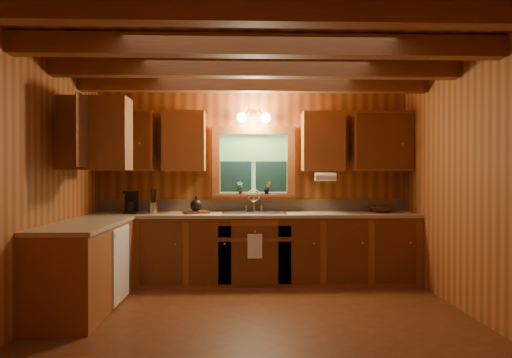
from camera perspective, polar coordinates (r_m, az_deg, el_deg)
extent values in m
plane|color=#562C15|center=(4.40, 0.34, -17.95)|extent=(4.20, 4.20, 0.00)
plane|color=brown|center=(4.35, 0.34, 16.61)|extent=(4.20, 4.20, 0.00)
plane|color=brown|center=(6.08, -0.32, -0.38)|extent=(4.20, 0.00, 4.20)
plane|color=brown|center=(2.28, 2.11, -1.85)|extent=(4.20, 0.00, 4.20)
plane|color=brown|center=(4.61, -26.76, -0.72)|extent=(0.00, 3.80, 3.80)
plane|color=brown|center=(4.75, 26.59, -0.68)|extent=(0.00, 3.80, 3.80)
cube|color=brown|center=(3.17, 1.20, 20.71)|extent=(4.20, 0.14, 0.18)
cube|color=brown|center=(3.93, 0.57, 16.68)|extent=(4.20, 0.14, 0.18)
cube|color=brown|center=(4.71, 0.16, 13.97)|extent=(4.20, 0.14, 0.18)
cube|color=brown|center=(5.49, -0.13, 12.03)|extent=(4.20, 0.14, 0.18)
cube|color=brown|center=(5.85, -0.24, -8.98)|extent=(4.20, 0.62, 0.86)
cube|color=brown|center=(5.03, -21.10, -10.58)|extent=(0.62, 1.60, 0.86)
cube|color=tan|center=(5.79, -0.24, -4.59)|extent=(4.20, 0.66, 0.04)
cube|color=tan|center=(4.96, -21.01, -5.48)|extent=(0.64, 1.60, 0.04)
cube|color=tan|center=(6.08, -0.32, -3.40)|extent=(4.20, 0.02, 0.16)
cube|color=white|center=(5.12, -16.91, -10.36)|extent=(0.02, 0.60, 0.80)
cube|color=brown|center=(6.12, -16.46, 4.66)|extent=(0.78, 0.34, 0.78)
cube|color=brown|center=(5.97, -9.17, 4.78)|extent=(0.55, 0.34, 0.78)
cube|color=brown|center=(6.02, 8.54, 4.75)|extent=(0.55, 0.34, 0.78)
cube|color=brown|center=(6.21, 15.67, 4.61)|extent=(0.78, 0.34, 0.78)
cube|color=brown|center=(5.19, -21.88, 5.40)|extent=(0.34, 1.10, 0.78)
cube|color=brown|center=(6.07, -0.31, 6.24)|extent=(1.12, 0.08, 0.10)
cube|color=brown|center=(6.04, -0.31, -2.28)|extent=(1.12, 0.08, 0.10)
cube|color=brown|center=(6.05, -5.15, 1.98)|extent=(0.10, 0.08, 0.80)
cube|color=brown|center=(6.07, 4.51, 1.98)|extent=(0.10, 0.08, 0.80)
cube|color=#417933|center=(6.07, -0.32, 1.98)|extent=(0.92, 0.01, 0.80)
cube|color=#123133|center=(6.05, -2.58, 0.32)|extent=(0.42, 0.02, 0.42)
cube|color=#123133|center=(6.06, 1.95, 0.32)|extent=(0.42, 0.02, 0.42)
cylinder|color=black|center=(6.05, -0.32, 2.17)|extent=(0.92, 0.01, 0.01)
cube|color=brown|center=(6.00, -0.30, -2.11)|extent=(1.06, 0.14, 0.04)
cylinder|color=black|center=(6.09, -0.31, 8.39)|extent=(0.08, 0.03, 0.08)
cylinder|color=black|center=(6.03, -1.26, 8.47)|extent=(0.09, 0.17, 0.08)
cylinder|color=black|center=(6.04, 0.66, 8.46)|extent=(0.09, 0.17, 0.08)
sphere|color=#FFE0A5|center=(5.96, -1.83, 7.88)|extent=(0.13, 0.13, 0.13)
sphere|color=#FFE0A5|center=(5.97, 1.27, 7.87)|extent=(0.13, 0.13, 0.13)
cylinder|color=white|center=(5.81, 8.89, 0.26)|extent=(0.27, 0.11, 0.11)
cube|color=white|center=(5.51, -0.15, -8.62)|extent=(0.18, 0.01, 0.30)
cube|color=silver|center=(5.80, -0.25, -4.33)|extent=(0.82, 0.48, 0.02)
cube|color=#262628|center=(5.80, -2.13, -4.97)|extent=(0.34, 0.40, 0.14)
cube|color=#262628|center=(5.81, 1.63, -4.96)|extent=(0.34, 0.40, 0.14)
cylinder|color=silver|center=(5.97, -0.29, -3.18)|extent=(0.04, 0.04, 0.22)
torus|color=silver|center=(5.90, -0.28, -2.15)|extent=(0.16, 0.02, 0.16)
cube|color=black|center=(5.95, -15.78, -4.14)|extent=(0.16, 0.20, 0.03)
cube|color=black|center=(6.01, -15.64, -2.74)|extent=(0.16, 0.07, 0.27)
cube|color=black|center=(5.92, -15.83, -1.63)|extent=(0.16, 0.18, 0.04)
cylinder|color=black|center=(5.92, -15.85, -3.41)|extent=(0.10, 0.10, 0.12)
cylinder|color=silver|center=(5.86, -13.04, -3.65)|extent=(0.11, 0.11, 0.14)
cylinder|color=black|center=(5.85, -13.21, -2.22)|extent=(0.03, 0.04, 0.21)
cylinder|color=black|center=(5.85, -13.05, -2.22)|extent=(0.01, 0.01, 0.21)
cylinder|color=black|center=(5.86, -12.88, -2.21)|extent=(0.03, 0.04, 0.21)
cylinder|color=black|center=(5.86, -12.76, -2.21)|extent=(0.04, 0.05, 0.21)
cube|color=#5B2D13|center=(5.79, -7.68, -4.25)|extent=(0.37, 0.32, 0.03)
sphere|color=black|center=(5.79, -7.68, -3.36)|extent=(0.15, 0.15, 0.15)
cylinder|color=black|center=(5.78, -7.68, -2.39)|extent=(0.02, 0.02, 0.04)
imported|color=#48230C|center=(6.14, 15.74, -3.73)|extent=(0.38, 0.38, 0.09)
imported|color=#5B2D13|center=(6.00, -2.05, -1.10)|extent=(0.10, 0.07, 0.17)
imported|color=#5B2D13|center=(5.99, 1.46, -1.12)|extent=(0.11, 0.10, 0.17)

